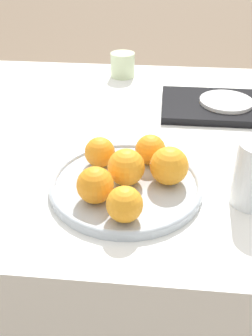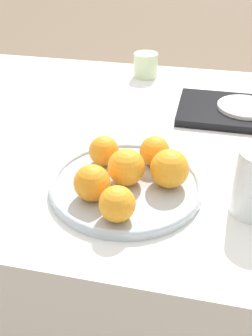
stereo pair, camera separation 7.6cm
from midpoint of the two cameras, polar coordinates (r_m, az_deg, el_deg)
name	(u,v)px [view 1 (the left image)]	position (r m, az deg, el deg)	size (l,w,h in m)	color
ground_plane	(98,303)	(1.49, -5.63, -19.00)	(12.00, 12.00, 0.00)	#7A6651
table	(94,229)	(1.23, -6.53, -8.92)	(1.23, 0.99, 0.70)	white
fruit_platter	(126,185)	(0.78, -2.78, -2.51)	(0.31, 0.31, 0.02)	#B2BCC6
orange_0	(126,167)	(0.76, -2.84, 0.02)	(0.07, 0.07, 0.07)	orange
orange_1	(169,166)	(0.76, 3.46, 0.22)	(0.08, 0.08, 0.08)	orange
orange_2	(100,152)	(0.82, -6.48, 2.21)	(0.06, 0.06, 0.06)	orange
orange_3	(125,204)	(0.68, -3.44, -5.39)	(0.06, 0.06, 0.06)	orange
orange_4	(150,150)	(0.83, 0.93, 2.60)	(0.06, 0.06, 0.06)	orange
orange_5	(95,185)	(0.72, -7.51, -2.58)	(0.07, 0.07, 0.07)	orange
serving_tray	(225,106)	(1.13, 12.37, 8.68)	(0.35, 0.22, 0.02)	black
side_plate	(226,101)	(1.13, 12.46, 9.37)	(0.15, 0.15, 0.01)	white
cup_0	(123,65)	(1.34, -2.17, 14.70)	(0.08, 0.08, 0.08)	beige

